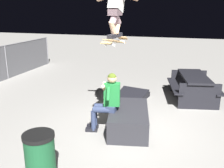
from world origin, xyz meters
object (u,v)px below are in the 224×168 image
at_px(kicker_ramp, 130,97).
at_px(picnic_table_back, 194,84).
at_px(person_sitting_on_ledge, 107,99).
at_px(ledge_box_main, 129,119).
at_px(skateboard, 115,41).
at_px(trash_bin, 40,159).
at_px(skater_airborne, 116,6).

relative_size(kicker_ramp, picnic_table_back, 0.61).
bearing_deg(person_sitting_on_ledge, picnic_table_back, -34.27).
distance_m(person_sitting_on_ledge, picnic_table_back, 3.24).
bearing_deg(ledge_box_main, kicker_ramp, 12.39).
distance_m(skateboard, kicker_ramp, 2.84).
bearing_deg(ledge_box_main, trash_bin, 159.18).
bearing_deg(skater_airborne, ledge_box_main, -79.15).
height_order(person_sitting_on_ledge, trash_bin, person_sitting_on_ledge).
distance_m(skater_airborne, trash_bin, 3.17).
relative_size(ledge_box_main, skateboard, 1.47).
xyz_separation_m(ledge_box_main, picnic_table_back, (2.47, -1.38, 0.26)).
distance_m(ledge_box_main, person_sitting_on_ledge, 0.69).
height_order(person_sitting_on_ledge, picnic_table_back, person_sitting_on_ledge).
height_order(skateboard, trash_bin, skateboard).
bearing_deg(trash_bin, ledge_box_main, -20.82).
bearing_deg(person_sitting_on_ledge, ledge_box_main, -65.72).
relative_size(ledge_box_main, person_sitting_on_ledge, 1.15).
bearing_deg(ledge_box_main, picnic_table_back, -29.12).
xyz_separation_m(skater_airborne, picnic_table_back, (2.52, -1.66, -2.17)).
height_order(skater_airborne, kicker_ramp, skater_airborne).
xyz_separation_m(person_sitting_on_ledge, picnic_table_back, (2.67, -1.82, -0.23)).
relative_size(person_sitting_on_ledge, kicker_ramp, 1.12).
bearing_deg(skater_airborne, picnic_table_back, -33.39).
bearing_deg(skateboard, ledge_box_main, -69.18).
bearing_deg(trash_bin, skater_airborne, -14.44).
distance_m(skater_airborne, kicker_ramp, 3.31).
bearing_deg(ledge_box_main, person_sitting_on_ledge, 114.28).
bearing_deg(ledge_box_main, skater_airborne, 100.85).
bearing_deg(skateboard, skater_airborne, -5.46).
bearing_deg(picnic_table_back, ledge_box_main, 150.88).
bearing_deg(skater_airborne, trash_bin, 165.56).
relative_size(ledge_box_main, kicker_ramp, 1.29).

